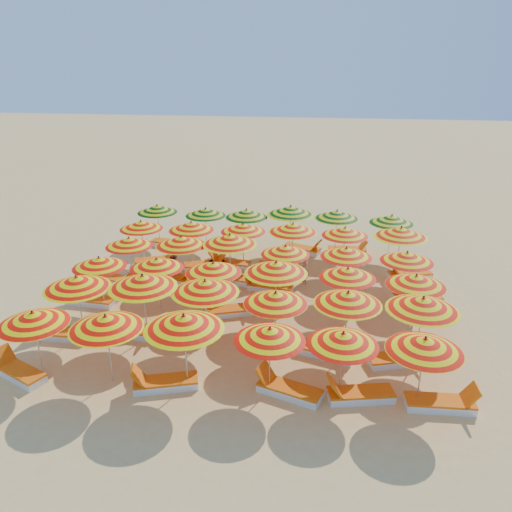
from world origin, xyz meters
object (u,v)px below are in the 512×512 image
lounger_21 (170,243)px  lounger_16 (156,261)px  lounger_1 (164,383)px  umbrella_33 (291,210)px  umbrella_25 (191,226)px  lounger_20 (409,275)px  umbrella_14 (213,268)px  umbrella_18 (129,242)px  umbrella_30 (157,209)px  lounger_7 (327,352)px  lounger_13 (244,281)px  umbrella_23 (407,257)px  umbrella_26 (243,228)px  umbrella_16 (348,273)px  lounger_22 (303,249)px  umbrella_34 (337,215)px  lounger_11 (118,280)px  lounger_12 (173,278)px  umbrella_29 (401,232)px  umbrella_32 (246,213)px  umbrella_35 (392,219)px  beachgoer_b (175,264)px  umbrella_21 (285,250)px  umbrella_22 (346,252)px  lounger_6 (133,331)px  umbrella_11 (423,304)px  lounger_2 (288,390)px  lounger_5 (64,334)px  lounger_17 (206,265)px  umbrella_10 (348,298)px  umbrella_28 (345,232)px  lounger_23 (348,250)px  umbrella_2 (184,322)px  umbrella_15 (276,268)px  umbrella_0 (33,318)px  umbrella_31 (206,212)px  lounger_4 (442,403)px  umbrella_17 (416,280)px  umbrella_24 (141,225)px  umbrella_4 (343,339)px  umbrella_1 (106,322)px  lounger_9 (90,300)px  lounger_14 (269,286)px  lounger_19 (280,267)px  lounger_18 (229,263)px  umbrella_6 (77,283)px  lounger_8 (398,359)px  umbrella_8 (205,286)px

lounger_21 → lounger_16: bearing=-81.5°
lounger_1 → umbrella_33: bearing=-121.0°
umbrella_25 → lounger_20: size_ratio=1.31×
umbrella_14 → lounger_1: umbrella_14 is taller
umbrella_18 → umbrella_30: 4.37m
lounger_7 → lounger_13: same height
umbrella_23 → umbrella_26: bearing=159.3°
umbrella_16 → lounger_22: (-1.77, 6.14, -1.59)m
umbrella_16 → umbrella_34: (-0.33, 6.24, 0.09)m
lounger_11 → lounger_12: size_ratio=1.00×
umbrella_29 → umbrella_34: (-2.45, 2.43, -0.13)m
umbrella_30 → umbrella_32: (4.26, -0.30, 0.06)m
umbrella_35 → beachgoer_b: 9.42m
umbrella_18 → lounger_22: umbrella_18 is taller
umbrella_21 → lounger_1: umbrella_21 is taller
umbrella_22 → lounger_12: size_ratio=1.34×
umbrella_21 → lounger_6: 6.14m
umbrella_11 → lounger_2: 4.45m
lounger_5 → lounger_7: (8.26, 0.16, 0.00)m
umbrella_26 → lounger_17: (-1.53, -0.44, -1.58)m
umbrella_10 → umbrella_28: (0.04, 6.23, -0.10)m
umbrella_10 → lounger_12: (-6.63, 4.28, -1.70)m
umbrella_28 → lounger_23: (0.28, 2.13, -1.60)m
umbrella_2 → umbrella_30: (-4.32, 10.57, -0.23)m
umbrella_15 → beachgoer_b: 5.25m
umbrella_0 → umbrella_28: size_ratio=0.90×
umbrella_2 → lounger_5: bearing=158.0°
umbrella_31 → lounger_4: umbrella_31 is taller
umbrella_16 → lounger_22: bearing=106.1°
umbrella_11 → umbrella_17: (0.11, 1.93, -0.15)m
umbrella_21 → umbrella_24: size_ratio=1.05×
umbrella_4 → lounger_2: 2.06m
umbrella_14 → umbrella_26: umbrella_14 is taller
umbrella_1 → umbrella_11: 8.63m
umbrella_29 → umbrella_35: bearing=93.0°
lounger_9 → lounger_14: bearing=-157.3°
umbrella_33 → lounger_22: bearing=-3.5°
umbrella_21 → lounger_19: umbrella_21 is taller
umbrella_0 → lounger_18: bearing=66.2°
umbrella_4 → umbrella_6: size_ratio=1.06×
lounger_8 → lounger_18: bearing=116.1°
umbrella_25 → umbrella_26: 2.15m
umbrella_22 → lounger_22: (-1.77, 4.27, -1.59)m
lounger_4 → lounger_21: (-10.34, 10.31, 0.00)m
umbrella_8 → umbrella_17: (6.37, 1.71, -0.16)m
umbrella_17 → umbrella_21: size_ratio=0.95×
lounger_11 → lounger_7: bearing=-7.3°
umbrella_6 → lounger_2: (6.67, -1.98, -1.74)m
lounger_23 → umbrella_16: bearing=-95.1°
umbrella_18 → lounger_6: bearing=-68.4°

